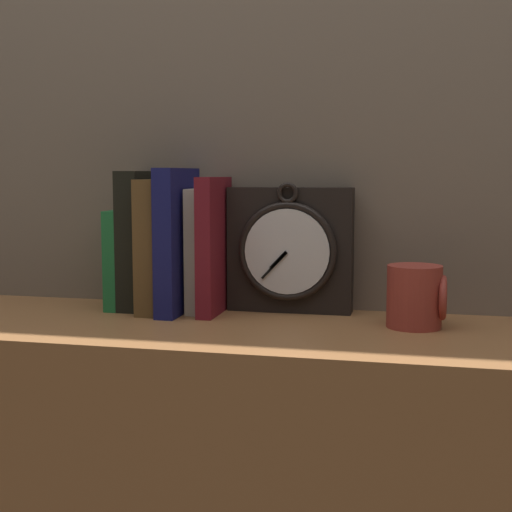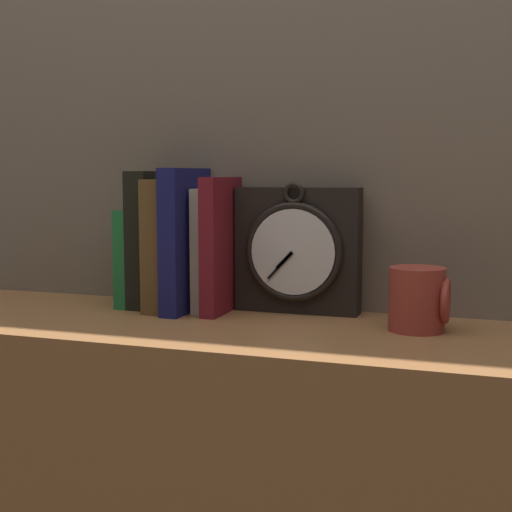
{
  "view_description": "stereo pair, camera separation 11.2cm",
  "coord_description": "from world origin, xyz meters",
  "px_view_note": "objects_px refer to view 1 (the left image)",
  "views": [
    {
      "loc": [
        0.25,
        -1.08,
        1.17
      ],
      "look_at": [
        0.0,
        0.0,
        1.04
      ],
      "focal_mm": 50.0,
      "sensor_mm": 36.0,
      "label": 1
    },
    {
      "loc": [
        0.36,
        -1.05,
        1.17
      ],
      "look_at": [
        0.0,
        0.0,
        1.04
      ],
      "focal_mm": 50.0,
      "sensor_mm": 36.0,
      "label": 2
    }
  ],
  "objects_px": {
    "book_slot4_cream": "(201,250)",
    "mug": "(416,297)",
    "book_slot0_green": "(121,259)",
    "book_slot3_navy": "(177,241)",
    "clock": "(290,250)",
    "book_slot5_maroon": "(214,246)",
    "book_slot2_brown": "(158,245)",
    "book_slot1_black": "(138,240)"
  },
  "relations": [
    {
      "from": "clock",
      "to": "book_slot4_cream",
      "type": "height_order",
      "value": "clock"
    },
    {
      "from": "book_slot1_black",
      "to": "book_slot4_cream",
      "type": "bearing_deg",
      "value": 0.45
    },
    {
      "from": "clock",
      "to": "book_slot0_green",
      "type": "height_order",
      "value": "clock"
    },
    {
      "from": "book_slot0_green",
      "to": "book_slot2_brown",
      "type": "height_order",
      "value": "book_slot2_brown"
    },
    {
      "from": "book_slot3_navy",
      "to": "book_slot4_cream",
      "type": "height_order",
      "value": "book_slot3_navy"
    },
    {
      "from": "book_slot1_black",
      "to": "book_slot3_navy",
      "type": "relative_size",
      "value": 0.98
    },
    {
      "from": "clock",
      "to": "mug",
      "type": "bearing_deg",
      "value": -21.05
    },
    {
      "from": "book_slot3_navy",
      "to": "book_slot1_black",
      "type": "bearing_deg",
      "value": 165.77
    },
    {
      "from": "clock",
      "to": "book_slot1_black",
      "type": "xyz_separation_m",
      "value": [
        -0.27,
        -0.03,
        0.01
      ]
    },
    {
      "from": "clock",
      "to": "book_slot3_navy",
      "type": "bearing_deg",
      "value": -165.62
    },
    {
      "from": "book_slot2_brown",
      "to": "clock",
      "type": "bearing_deg",
      "value": 10.44
    },
    {
      "from": "book_slot3_navy",
      "to": "mug",
      "type": "height_order",
      "value": "book_slot3_navy"
    },
    {
      "from": "book_slot0_green",
      "to": "mug",
      "type": "xyz_separation_m",
      "value": [
        0.52,
        -0.06,
        -0.04
      ]
    },
    {
      "from": "book_slot4_cream",
      "to": "clock",
      "type": "bearing_deg",
      "value": 9.84
    },
    {
      "from": "book_slot2_brown",
      "to": "book_slot3_navy",
      "type": "distance_m",
      "value": 0.04
    },
    {
      "from": "book_slot0_green",
      "to": "book_slot4_cream",
      "type": "relative_size",
      "value": 0.82
    },
    {
      "from": "book_slot0_green",
      "to": "book_slot4_cream",
      "type": "xyz_separation_m",
      "value": [
        0.15,
        0.0,
        0.02
      ]
    },
    {
      "from": "clock",
      "to": "book_slot5_maroon",
      "type": "bearing_deg",
      "value": -162.37
    },
    {
      "from": "book_slot5_maroon",
      "to": "mug",
      "type": "height_order",
      "value": "book_slot5_maroon"
    },
    {
      "from": "clock",
      "to": "book_slot2_brown",
      "type": "relative_size",
      "value": 0.98
    },
    {
      "from": "clock",
      "to": "book_slot4_cream",
      "type": "xyz_separation_m",
      "value": [
        -0.15,
        -0.03,
        -0.0
      ]
    },
    {
      "from": "clock",
      "to": "book_slot2_brown",
      "type": "bearing_deg",
      "value": -169.56
    },
    {
      "from": "clock",
      "to": "book_slot1_black",
      "type": "distance_m",
      "value": 0.27
    },
    {
      "from": "clock",
      "to": "book_slot5_maroon",
      "type": "distance_m",
      "value": 0.13
    },
    {
      "from": "book_slot0_green",
      "to": "mug",
      "type": "height_order",
      "value": "book_slot0_green"
    },
    {
      "from": "book_slot5_maroon",
      "to": "mug",
      "type": "relative_size",
      "value": 2.4
    },
    {
      "from": "book_slot4_cream",
      "to": "mug",
      "type": "height_order",
      "value": "book_slot4_cream"
    },
    {
      "from": "book_slot5_maroon",
      "to": "clock",
      "type": "bearing_deg",
      "value": 17.63
    },
    {
      "from": "book_slot5_maroon",
      "to": "book_slot1_black",
      "type": "bearing_deg",
      "value": 175.19
    },
    {
      "from": "clock",
      "to": "mug",
      "type": "distance_m",
      "value": 0.24
    },
    {
      "from": "clock",
      "to": "book_slot3_navy",
      "type": "relative_size",
      "value": 0.91
    },
    {
      "from": "book_slot3_navy",
      "to": "book_slot4_cream",
      "type": "distance_m",
      "value": 0.05
    },
    {
      "from": "book_slot3_navy",
      "to": "book_slot5_maroon",
      "type": "bearing_deg",
      "value": 7.69
    },
    {
      "from": "book_slot0_green",
      "to": "book_slot3_navy",
      "type": "bearing_deg",
      "value": -10.44
    },
    {
      "from": "book_slot4_cream",
      "to": "mug",
      "type": "bearing_deg",
      "value": -8.74
    },
    {
      "from": "book_slot0_green",
      "to": "book_slot1_black",
      "type": "height_order",
      "value": "book_slot1_black"
    },
    {
      "from": "book_slot2_brown",
      "to": "mug",
      "type": "distance_m",
      "value": 0.45
    },
    {
      "from": "book_slot4_cream",
      "to": "book_slot0_green",
      "type": "bearing_deg",
      "value": -179.71
    },
    {
      "from": "book_slot0_green",
      "to": "book_slot3_navy",
      "type": "relative_size",
      "value": 0.7
    },
    {
      "from": "book_slot5_maroon",
      "to": "book_slot2_brown",
      "type": "bearing_deg",
      "value": -178.77
    },
    {
      "from": "book_slot0_green",
      "to": "book_slot5_maroon",
      "type": "distance_m",
      "value": 0.18
    },
    {
      "from": "book_slot2_brown",
      "to": "mug",
      "type": "xyz_separation_m",
      "value": [
        0.45,
        -0.04,
        -0.07
      ]
    }
  ]
}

